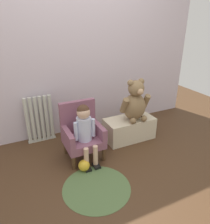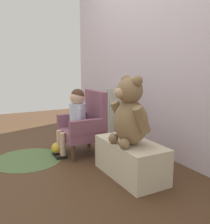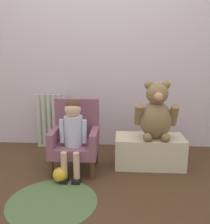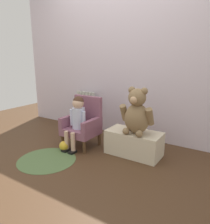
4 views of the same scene
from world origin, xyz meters
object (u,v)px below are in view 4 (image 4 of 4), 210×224
object	(u,v)px
low_bench	(134,143)
toy_ball	(64,146)
large_teddy_bear	(137,114)
floor_rug	(47,160)
radiator	(86,111)
child_armchair	(83,123)
child_figure	(77,115)

from	to	relation	value
low_bench	toy_ball	xyz separation A→B (m)	(-0.82, -0.39, -0.09)
large_teddy_bear	floor_rug	xyz separation A→B (m)	(-0.85, -0.66, -0.55)
radiator	toy_ball	world-z (taller)	radiator
child_armchair	child_figure	size ratio (longest dim) A/B	0.96
radiator	low_bench	bearing A→B (deg)	-22.98
child_figure	low_bench	size ratio (longest dim) A/B	1.04
radiator	large_teddy_bear	bearing A→B (deg)	-23.93
radiator	floor_rug	size ratio (longest dim) A/B	0.93
large_teddy_bear	toy_ball	bearing A→B (deg)	-158.07
low_bench	toy_ball	size ratio (longest dim) A/B	5.24
radiator	low_bench	distance (m)	1.22
large_teddy_bear	radiator	bearing A→B (deg)	156.07
large_teddy_bear	floor_rug	world-z (taller)	large_teddy_bear
child_armchair	low_bench	size ratio (longest dim) A/B	0.99
child_armchair	toy_ball	bearing A→B (deg)	-107.17
child_armchair	large_teddy_bear	world-z (taller)	large_teddy_bear
radiator	large_teddy_bear	distance (m)	1.29
radiator	child_figure	size ratio (longest dim) A/B	0.91
low_bench	floor_rug	xyz separation A→B (m)	(-0.80, -0.70, -0.15)
radiator	low_bench	xyz separation A→B (m)	(1.12, -0.47, -0.17)
child_armchair	radiator	bearing A→B (deg)	124.40
child_armchair	low_bench	bearing A→B (deg)	7.48
large_teddy_bear	floor_rug	size ratio (longest dim) A/B	0.81
child_figure	low_bench	distance (m)	0.81
child_figure	toy_ball	bearing A→B (deg)	-116.63
radiator	low_bench	size ratio (longest dim) A/B	0.95
low_bench	floor_rug	distance (m)	1.08
radiator	toy_ball	size ratio (longest dim) A/B	4.96
radiator	floor_rug	world-z (taller)	radiator
floor_rug	low_bench	bearing A→B (deg)	41.27
radiator	toy_ball	bearing A→B (deg)	-70.89
child_armchair	low_bench	xyz separation A→B (m)	(0.73, 0.10, -0.16)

